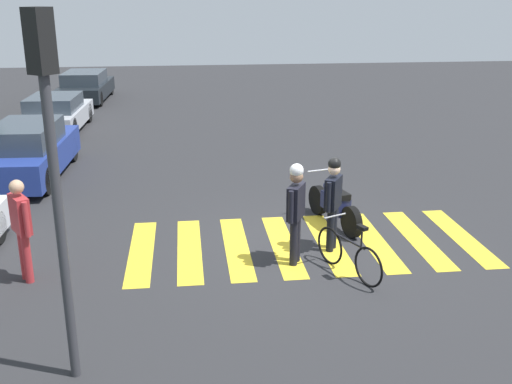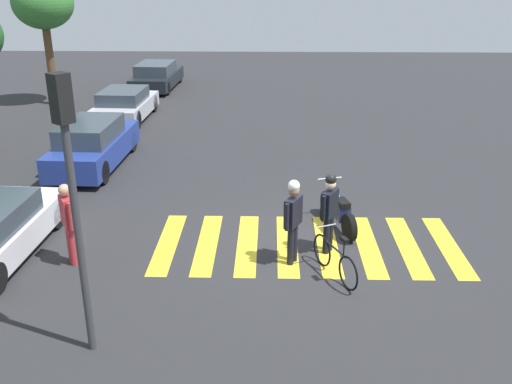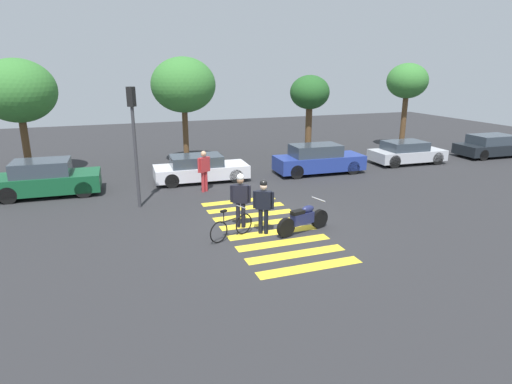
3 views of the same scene
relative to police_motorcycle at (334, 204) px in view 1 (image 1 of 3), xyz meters
The scene contains 11 objects.
ground_plane 1.30m from the police_motorcycle, 140.48° to the left, with size 60.00×60.00×0.00m, color #2B2B2D.
police_motorcycle is the anchor object (origin of this frame).
leaning_bicycle 2.35m from the police_motorcycle, behind, with size 1.59×0.76×1.00m.
officer_on_foot 2.19m from the police_motorcycle, 146.96° to the left, with size 0.63×0.40×1.86m.
officer_by_motorcycle 1.42m from the police_motorcycle, 164.24° to the left, with size 0.60×0.42×1.81m.
pedestrian_bystander 6.09m from the police_motorcycle, 108.27° to the left, with size 0.62×0.44×1.78m.
crosswalk_stripes 1.30m from the police_motorcycle, 140.48° to the left, with size 3.01×6.75×0.01m.
car_blue_hatchback 8.24m from the police_motorcycle, 58.93° to the left, with size 4.54×1.85×1.47m.
car_silver_sedan 12.44m from the police_motorcycle, 36.82° to the left, with size 4.10×1.98×1.25m.
car_black_suv 17.70m from the police_motorcycle, 24.44° to the left, with size 4.54×2.03×1.30m.
traffic_light_pole 7.04m from the police_motorcycle, 136.30° to the left, with size 0.34×0.35×4.51m.
Camera 1 is at (-10.70, 2.25, 4.68)m, focal length 42.76 mm.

